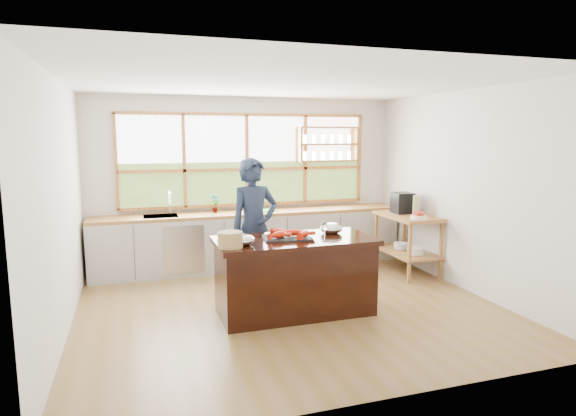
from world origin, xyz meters
name	(u,v)px	position (x,y,z in m)	size (l,w,h in m)	color
ground_plane	(289,306)	(0.00, 0.00, 0.00)	(5.00, 5.00, 0.00)	brown
room_shell	(279,162)	(0.02, 0.51, 1.75)	(5.02, 4.52, 2.71)	silver
back_counter	(251,239)	(-0.02, 1.94, 0.45)	(4.90, 0.63, 0.90)	beige
right_shelf_unit	(407,234)	(2.19, 0.89, 0.60)	(0.62, 1.10, 0.90)	#AA6D37
island	(295,275)	(0.00, -0.20, 0.45)	(1.85, 0.90, 0.90)	black
cook	(254,227)	(-0.29, 0.59, 0.90)	(0.66, 0.43, 1.81)	#19243B
potted_plant	(215,203)	(-0.58, 2.00, 1.05)	(0.16, 0.11, 0.30)	slate
cutting_board	(260,211)	(0.14, 1.94, 0.91)	(0.40, 0.30, 0.01)	green
espresso_machine	(402,203)	(2.19, 1.07, 1.06)	(0.28, 0.30, 0.32)	black
wine_bottle	(415,206)	(2.24, 0.78, 1.05)	(0.08, 0.08, 0.31)	#A3AE5B
fruit_bowl	(419,216)	(2.14, 0.53, 0.94)	(0.23, 0.23, 0.11)	white
slate_board	(287,238)	(-0.08, -0.17, 0.91)	(0.55, 0.40, 0.02)	black
lobster_pile	(289,233)	(-0.06, -0.18, 0.96)	(0.52, 0.44, 0.08)	red
mixing_bowl_left	(243,240)	(-0.65, -0.34, 0.96)	(0.27, 0.27, 0.13)	#B9BBC0
mixing_bowl_right	(331,228)	(0.53, -0.05, 0.96)	(0.28, 0.28, 0.14)	#B9BBC0
wine_glass	(324,227)	(0.28, -0.43, 1.06)	(0.08, 0.08, 0.22)	white
wicker_basket	(230,240)	(-0.81, -0.43, 0.99)	(0.27, 0.27, 0.17)	tan
parchment_roll	(222,237)	(-0.83, -0.05, 0.94)	(0.08, 0.08, 0.30)	white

